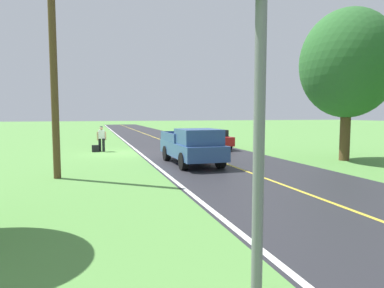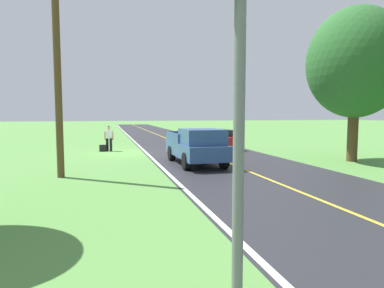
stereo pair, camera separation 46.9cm
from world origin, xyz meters
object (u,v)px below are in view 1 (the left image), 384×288
Objects in this scene: hitchhiker_walking at (101,137)px; tree_far_side_near at (348,64)px; traffic_light_mast at (251,38)px; suitcase_carried at (95,148)px; sedan_near_oncoming at (211,138)px; pickup_truck_passing at (193,145)px; utility_pole_roadside at (54,65)px.

hitchhiker_walking is 15.65m from tree_far_side_near.
tree_far_side_near reaches higher than traffic_light_mast.
sedan_near_oncoming is at bearing 84.48° from suitcase_carried.
utility_pole_roadside reaches higher than pickup_truck_passing.
sedan_near_oncoming is (-3.52, -7.19, -0.21)m from pickup_truck_passing.
tree_far_side_near is 10.38m from sedan_near_oncoming.
hitchhiker_walking is at bearing -33.41° from tree_far_side_near.
suitcase_carried is 0.10× the size of sedan_near_oncoming.
sedan_near_oncoming is (4.87, -8.02, -4.44)m from tree_far_side_near.
pickup_truck_passing is 0.62× the size of utility_pole_roadside.
traffic_light_mast is 10.65m from utility_pole_roadside.
pickup_truck_passing is at bearing 63.91° from sedan_near_oncoming.
suitcase_carried is 19.71m from traffic_light_mast.
tree_far_side_near is at bearing 53.43° from suitcase_carried.
hitchhiker_walking is at bearing -101.91° from utility_pole_roadside.
sedan_near_oncoming is at bearing -116.09° from pickup_truck_passing.
traffic_light_mast reaches higher than hitchhiker_walking.
utility_pole_roadside reaches higher than suitcase_carried.
tree_far_side_near reaches higher than sedan_near_oncoming.
traffic_light_mast is (-1.82, 19.34, 3.33)m from suitcase_carried.
pickup_truck_passing is 12.57m from traffic_light_mast.
hitchhiker_walking is 10.20m from utility_pole_roadside.
hitchhiker_walking is 19.67m from traffic_light_mast.
utility_pole_roadside is (9.70, 9.11, 3.66)m from sedan_near_oncoming.
suitcase_carried is at bearing -57.96° from pickup_truck_passing.
traffic_light_mast reaches higher than suitcase_carried.
traffic_light_mast is 20.38m from sedan_near_oncoming.
suitcase_carried is 10.30m from utility_pole_roadside.
utility_pole_roadside is (1.57, 9.28, 4.19)m from suitcase_carried.
tree_far_side_near is 0.92× the size of utility_pole_roadside.
tree_far_side_near reaches higher than pickup_truck_passing.
hitchhiker_walking is 0.86m from suitcase_carried.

